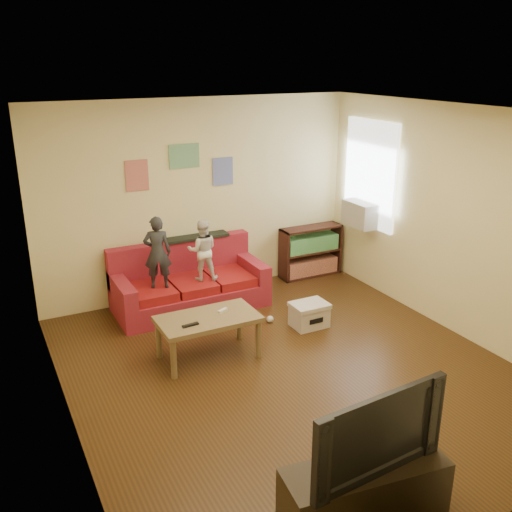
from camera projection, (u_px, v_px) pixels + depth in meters
name	position (u px, v px, depth m)	size (l,w,h in m)	color
room_shell	(292.00, 251.00, 5.69)	(4.52, 5.02, 2.72)	#442911
sofa	(189.00, 285.00, 7.62)	(1.99, 0.92, 0.88)	maroon
child_a	(157.00, 252.00, 7.09)	(0.34, 0.22, 0.93)	#282A30
child_b	(202.00, 250.00, 7.37)	(0.39, 0.30, 0.80)	white
coffee_table	(208.00, 323.00, 6.26)	(1.10, 0.61, 0.50)	olive
remote	(190.00, 325.00, 6.03)	(0.18, 0.05, 0.02)	black
game_controller	(223.00, 310.00, 6.36)	(0.13, 0.04, 0.03)	silver
bookshelf	(310.00, 254.00, 8.69)	(0.97, 0.29, 0.77)	#361913
window	(370.00, 174.00, 7.94)	(0.04, 1.08, 1.48)	white
ac_unit	(361.00, 214.00, 8.07)	(0.28, 0.55, 0.35)	#B7B2A3
artwork_left	(137.00, 176.00, 7.28)	(0.30, 0.01, 0.40)	#D87266
artwork_center	(184.00, 156.00, 7.49)	(0.42, 0.01, 0.32)	#72B27F
artwork_right	(223.00, 171.00, 7.81)	(0.30, 0.01, 0.38)	#727FCC
file_box	(309.00, 315.00, 7.08)	(0.45, 0.34, 0.31)	silver
tv_stand	(364.00, 492.00, 4.10)	(1.21, 0.40, 0.45)	#312619
television	(369.00, 428.00, 3.92)	(1.12, 0.15, 0.65)	black
tissue	(270.00, 319.00, 7.21)	(0.09, 0.09, 0.09)	beige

